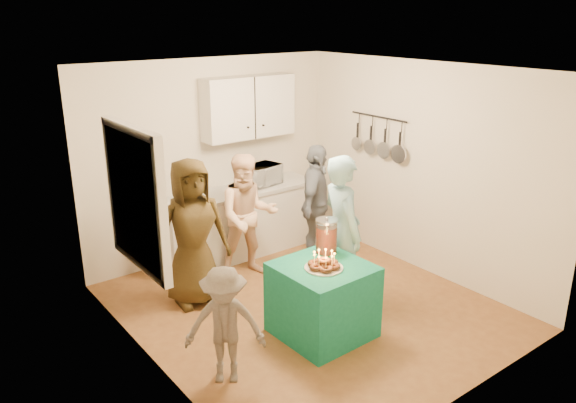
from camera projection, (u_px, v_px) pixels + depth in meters
floor at (307, 307)px, 6.28m from camera, size 4.00×4.00×0.00m
ceiling at (310, 69)px, 5.44m from camera, size 4.00×4.00×0.00m
back_wall at (212, 159)px, 7.36m from camera, size 3.60×3.60×0.00m
left_wall at (147, 236)px, 4.82m from camera, size 4.00×4.00×0.00m
right_wall at (421, 169)px, 6.90m from camera, size 4.00×4.00×0.00m
window_night at (134, 199)px, 4.98m from camera, size 0.04×1.00×1.20m
counter at (239, 224)px, 7.53m from camera, size 2.20×0.58×0.86m
countertop at (238, 192)px, 7.39m from camera, size 2.24×0.62×0.05m
upper_cabinet at (248, 107)px, 7.33m from camera, size 1.30×0.30×0.80m
pot_rack at (376, 136)px, 7.28m from camera, size 0.12×1.00×0.60m
microwave at (262, 175)px, 7.56m from camera, size 0.55×0.42×0.27m
party_table at (323, 300)px, 5.64m from camera, size 0.87×0.87×0.76m
donut_cake at (324, 260)px, 5.43m from camera, size 0.38×0.38×0.18m
punch_jar at (326, 237)px, 5.78m from camera, size 0.22×0.22×0.34m
man_birthday at (342, 232)px, 6.09m from camera, size 0.55×0.71×1.72m
woman_back_left at (192, 233)px, 6.14m from camera, size 0.88×0.64×1.67m
woman_back_center at (248, 216)px, 6.82m from camera, size 0.92×0.83×1.55m
woman_back_right at (316, 204)px, 7.20m from camera, size 0.96×0.87×1.57m
child_near_left at (225, 325)px, 4.87m from camera, size 0.81×0.75×1.10m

